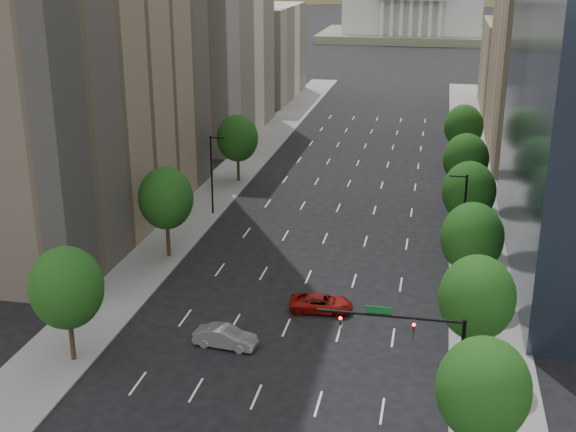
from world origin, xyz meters
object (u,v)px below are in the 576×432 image
Objects in this scene: car_silver at (225,337)px; traffic_signal at (422,343)px; car_red_far at (321,303)px; capitol at (413,13)px.

traffic_signal is at bearing -107.47° from car_silver.
car_silver reaches higher than car_red_far.
traffic_signal is at bearing -87.26° from capitol.
capitol is (-10.53, 219.71, 3.40)m from traffic_signal.
car_silver is at bearing -91.03° from capitol.
car_red_far is (-8.31, 13.41, -4.45)m from traffic_signal.
traffic_signal is at bearing -153.32° from car_red_far.
capitol is 206.46m from car_red_far.
traffic_signal is 1.92× the size of car_silver.
car_silver is at bearing 156.75° from traffic_signal.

